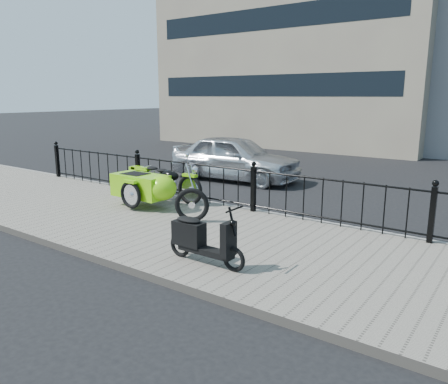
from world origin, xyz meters
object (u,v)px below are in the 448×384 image
Objects in this scene: motorcycle_sidecar at (151,185)px; spare_tire at (192,205)px; scooter at (201,239)px; sedan_car at (235,158)px.

spare_tire is at bearing -15.73° from motorcycle_sidecar.
spare_tire is (1.55, -0.44, -0.13)m from motorcycle_sidecar.
sedan_car is (-3.57, 6.14, 0.21)m from scooter.
spare_tire is at bearing -158.41° from sedan_car.
motorcycle_sidecar is 0.56× the size of sedan_car.
spare_tire is 5.05m from sedan_car.
scooter reaches higher than spare_tire.
sedan_car is at bearing 114.76° from spare_tire.
motorcycle_sidecar is 4.19m from sedan_car.
sedan_car is (-0.57, 4.15, 0.10)m from motorcycle_sidecar.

